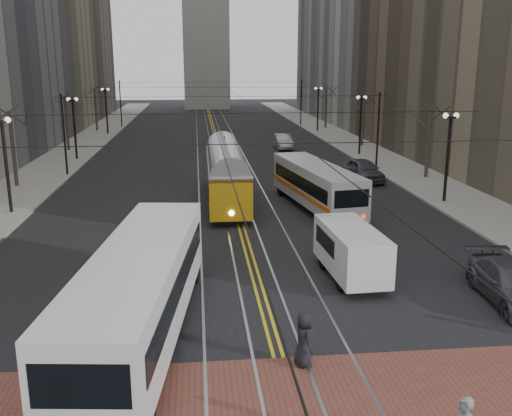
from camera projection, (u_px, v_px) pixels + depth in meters
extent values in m
plane|color=black|center=(274.00, 343.00, 18.72)|extent=(260.00, 260.00, 0.00)
cube|color=gray|center=(78.00, 149.00, 60.56)|extent=(5.00, 140.00, 0.15)
cube|color=gray|center=(353.00, 145.00, 63.59)|extent=(5.00, 140.00, 0.15)
cube|color=brown|center=(295.00, 415.00, 14.87)|extent=(25.00, 6.00, 0.01)
cube|color=gray|center=(219.00, 147.00, 62.09)|extent=(4.80, 130.00, 0.02)
cube|color=gold|center=(219.00, 147.00, 62.09)|extent=(0.42, 130.00, 0.01)
cylinder|color=black|center=(7.00, 169.00, 34.00)|extent=(0.20, 0.20, 5.60)
cylinder|color=black|center=(75.00, 131.00, 53.28)|extent=(0.20, 0.20, 5.60)
cylinder|color=black|center=(107.00, 113.00, 72.55)|extent=(0.20, 0.20, 5.60)
cylinder|color=black|center=(447.00, 161.00, 36.76)|extent=(0.20, 0.20, 5.60)
cylinder|color=black|center=(360.00, 127.00, 56.04)|extent=(0.20, 0.20, 5.60)
cylinder|color=black|center=(318.00, 111.00, 75.32)|extent=(0.20, 0.20, 5.60)
cylinder|color=#382D23|center=(13.00, 150.00, 41.51)|extent=(0.28, 0.28, 5.60)
cylinder|color=#382D23|center=(67.00, 124.00, 58.86)|extent=(0.28, 0.28, 5.60)
cylinder|color=#382D23|center=(96.00, 110.00, 76.20)|extent=(0.28, 0.28, 5.60)
cylinder|color=#382D23|center=(428.00, 144.00, 44.68)|extent=(0.28, 0.28, 5.60)
cylinder|color=#382D23|center=(363.00, 121.00, 62.02)|extent=(0.28, 0.28, 5.60)
cylinder|color=#382D23|center=(326.00, 108.00, 79.37)|extent=(0.28, 0.28, 5.60)
cylinder|color=black|center=(204.00, 91.00, 60.46)|extent=(0.03, 120.00, 0.03)
cylinder|color=black|center=(232.00, 91.00, 60.77)|extent=(0.03, 120.00, 0.03)
cylinder|color=black|center=(64.00, 136.00, 45.52)|extent=(0.16, 0.16, 6.60)
cylinder|color=black|center=(121.00, 104.00, 80.22)|extent=(0.16, 0.16, 6.60)
cylinder|color=black|center=(378.00, 132.00, 48.13)|extent=(0.16, 0.16, 6.60)
cylinder|color=black|center=(301.00, 103.00, 82.82)|extent=(0.16, 0.16, 6.60)
cube|color=silver|center=(141.00, 295.00, 18.61)|extent=(4.06, 12.78, 3.14)
cube|color=gold|center=(226.00, 179.00, 37.53)|extent=(2.53, 12.98, 3.06)
cube|color=#BCBCBC|center=(316.00, 187.00, 35.68)|extent=(3.95, 10.94, 2.79)
cube|color=silver|center=(351.00, 253.00, 24.12)|extent=(2.20, 5.12, 2.22)
imported|color=#45474E|center=(363.00, 170.00, 44.35)|extent=(2.47, 5.16, 1.70)
imported|color=#9A9DA1|center=(283.00, 142.00, 61.00)|extent=(1.65, 4.65, 1.53)
imported|color=#414248|center=(512.00, 283.00, 21.78)|extent=(2.50, 5.32, 1.50)
imported|color=black|center=(304.00, 339.00, 17.13)|extent=(0.74, 0.94, 1.71)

